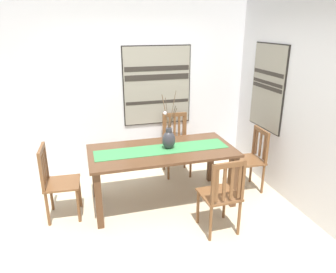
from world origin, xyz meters
The scene contains 12 objects.
ground_plane centered at (0.00, 0.00, -0.01)m, with size 6.40×6.40×0.03m, color beige.
wall_back centered at (0.00, 1.86, 1.35)m, with size 6.40×0.12×2.70m, color silver.
wall_side centered at (1.86, 0.00, 1.35)m, with size 0.12×6.40×2.70m, color silver.
dining_table centered at (0.12, 0.69, 0.66)m, with size 1.91×0.93×0.77m.
table_runner centered at (0.12, 0.69, 0.77)m, with size 1.76×0.36×0.01m, color #388447.
centerpiece_vase centered at (0.21, 0.70, 0.91)m, with size 0.22×0.29×0.75m.
chair_0 centered at (0.59, -0.16, 0.50)m, with size 0.44×0.44×0.95m.
chair_1 centered at (-1.23, 0.69, 0.50)m, with size 0.44×0.44×0.96m.
chair_2 centered at (1.45, 0.69, 0.48)m, with size 0.44×0.44×0.93m.
chair_3 centered at (0.57, 1.52, 0.51)m, with size 0.45×0.45×0.98m.
painting_on_back_wall centered at (0.33, 1.79, 1.41)m, with size 1.09×0.05×1.24m.
painting_on_side_wall centered at (1.79, 0.96, 1.46)m, with size 0.05×0.80×1.25m.
Camera 1 is at (-0.86, -3.03, 2.33)m, focal length 33.68 mm.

